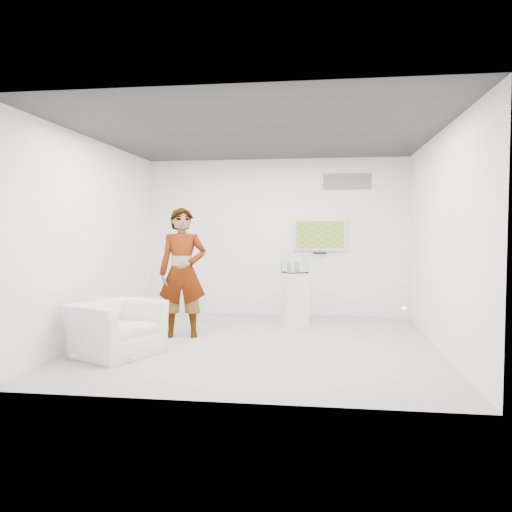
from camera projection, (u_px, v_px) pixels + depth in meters
name	position (u px, v px, depth m)	size (l,w,h in m)	color
room	(259.00, 240.00, 7.16)	(5.01, 5.01, 3.00)	#AFABA1
tv	(320.00, 235.00, 9.47)	(1.00, 0.08, 0.60)	silver
logo_decal	(347.00, 182.00, 9.38)	(0.90, 0.02, 0.30)	slate
person	(183.00, 272.00, 7.65)	(0.72, 0.48, 1.98)	silver
armchair	(116.00, 328.00, 6.57)	(1.07, 0.93, 0.69)	silver
pedestal	(295.00, 299.00, 8.66)	(0.44, 0.44, 0.90)	silver
floor_uplight	(404.00, 315.00, 8.80)	(0.18, 0.18, 0.28)	white
vitrine	(295.00, 263.00, 8.62)	(0.35, 0.35, 0.35)	silver
console	(295.00, 267.00, 8.63)	(0.04, 0.14, 0.19)	silver
wii_remote	(199.00, 221.00, 7.77)	(0.03, 0.13, 0.03)	silver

